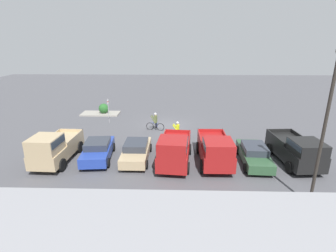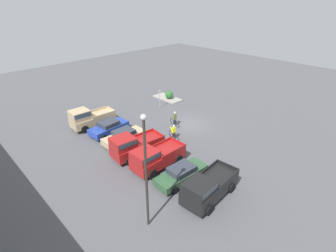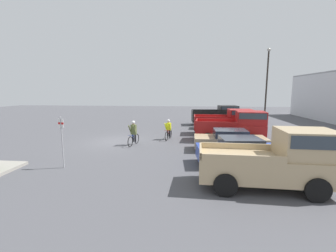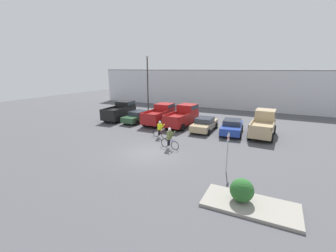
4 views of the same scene
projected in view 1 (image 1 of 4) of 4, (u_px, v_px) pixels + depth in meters
name	position (u px, v px, depth m)	size (l,w,h in m)	color
ground_plane	(167.00, 125.00, 26.87)	(80.00, 80.00, 0.00)	#4C4C51
pickup_truck_0	(297.00, 150.00, 18.06)	(2.53, 5.15, 2.18)	black
sedan_0	(254.00, 154.00, 18.50)	(2.06, 4.78, 1.34)	#2D5133
pickup_truck_1	(215.00, 149.00, 18.04)	(2.24, 5.01, 2.22)	maroon
pickup_truck_2	(174.00, 150.00, 17.95)	(2.57, 5.19, 2.32)	maroon
sedan_1	(136.00, 151.00, 19.01)	(1.96, 4.51, 1.38)	tan
sedan_2	(98.00, 150.00, 19.05)	(2.32, 4.50, 1.44)	#233D9E
pickup_truck_3	(54.00, 148.00, 18.20)	(2.30, 5.05, 2.37)	tan
cyclist_0	(155.00, 122.00, 25.12)	(1.76, 0.54, 1.77)	black
cyclist_1	(177.00, 130.00, 22.92)	(1.74, 0.53, 1.63)	black
fire_lane_sign	(108.00, 108.00, 27.20)	(0.08, 0.30, 2.57)	#9E9EA3
lamppost	(326.00, 121.00, 12.51)	(0.36, 0.36, 8.09)	#2D2823
curb_island	(101.00, 113.00, 30.77)	(4.35, 2.07, 0.15)	gray
shrub	(104.00, 108.00, 30.50)	(1.13, 1.13, 1.13)	#286028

